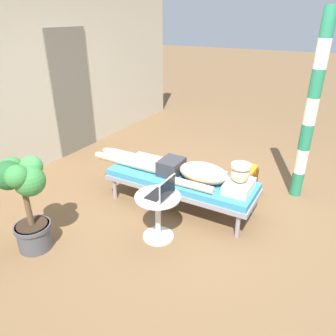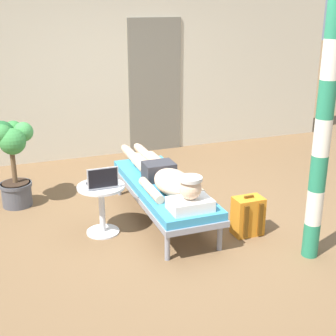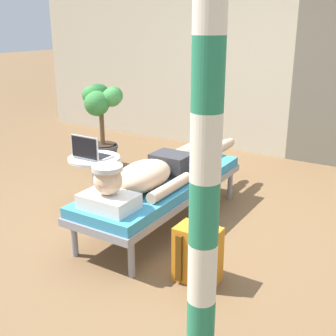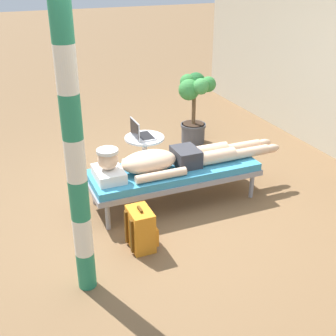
% 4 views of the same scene
% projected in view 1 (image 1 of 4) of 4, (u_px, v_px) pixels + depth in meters
% --- Properties ---
extents(ground_plane, '(40.00, 40.00, 0.00)m').
position_uv_depth(ground_plane, '(196.00, 204.00, 4.16)').
color(ground_plane, brown).
extents(house_wall_back, '(7.60, 0.20, 2.70)m').
position_uv_depth(house_wall_back, '(26.00, 80.00, 4.69)').
color(house_wall_back, beige).
rests_on(house_wall_back, ground).
extents(house_door_panel, '(0.84, 0.03, 2.04)m').
position_uv_depth(house_door_panel, '(72.00, 93.00, 5.38)').
color(house_door_panel, '#6D6759').
rests_on(house_door_panel, ground).
extents(lounge_chair, '(0.64, 1.88, 0.42)m').
position_uv_depth(lounge_chair, '(181.00, 181.00, 3.99)').
color(lounge_chair, gray).
rests_on(lounge_chair, ground).
extents(person_reclining, '(0.53, 2.17, 0.33)m').
position_uv_depth(person_reclining, '(186.00, 170.00, 3.88)').
color(person_reclining, white).
rests_on(person_reclining, lounge_chair).
extents(side_table, '(0.48, 0.48, 0.52)m').
position_uv_depth(side_table, '(158.00, 209.00, 3.39)').
color(side_table, silver).
rests_on(side_table, ground).
extents(laptop, '(0.31, 0.24, 0.23)m').
position_uv_depth(laptop, '(162.00, 192.00, 3.27)').
color(laptop, silver).
rests_on(laptop, side_table).
extents(backpack, '(0.30, 0.26, 0.42)m').
position_uv_depth(backpack, '(246.00, 181.00, 4.31)').
color(backpack, orange).
rests_on(backpack, ground).
extents(potted_plant, '(0.48, 0.54, 1.01)m').
position_uv_depth(potted_plant, '(25.00, 196.00, 3.13)').
color(potted_plant, '#4C4C51').
rests_on(potted_plant, ground).
extents(porch_post, '(0.15, 0.15, 2.31)m').
position_uv_depth(porch_post, '(311.00, 111.00, 3.89)').
color(porch_post, '#267F59').
rests_on(porch_post, ground).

